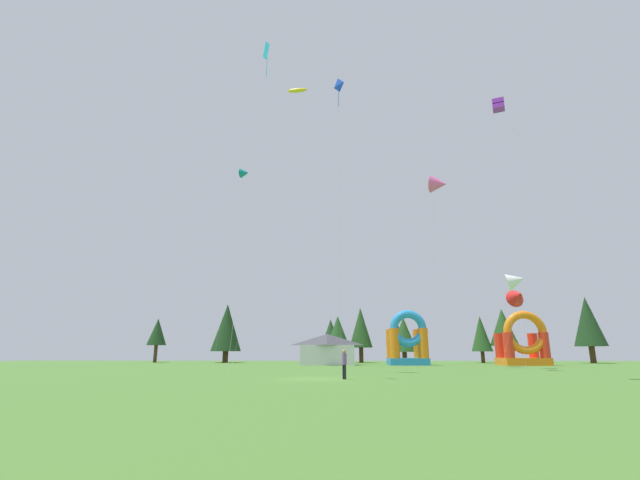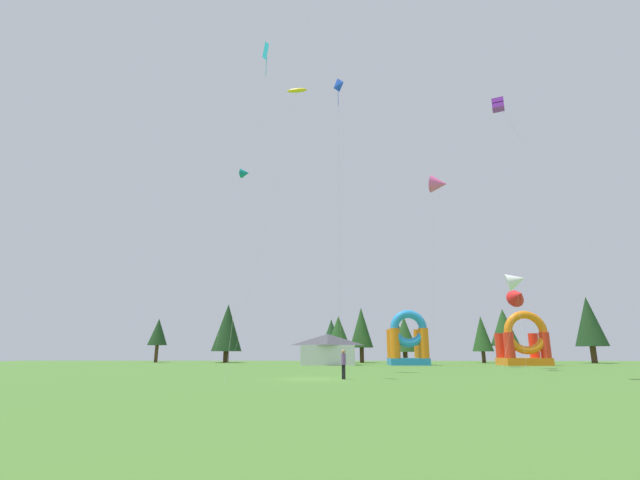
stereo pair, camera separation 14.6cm
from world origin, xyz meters
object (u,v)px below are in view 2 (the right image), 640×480
at_px(kite_yellow_parafoil, 297,91).
at_px(festival_tent, 328,349).
at_px(kite_cyan_diamond, 267,54).
at_px(inflatable_red_slide, 408,344).
at_px(kite_blue_diamond, 338,90).
at_px(kite_teal_delta, 245,173).
at_px(kite_red_delta, 518,296).
at_px(kite_white_delta, 516,280).
at_px(kite_pink_delta, 439,184).
at_px(person_far_side, 343,362).
at_px(inflatable_blue_arch, 524,345).
at_px(kite_purple_box, 498,106).

distance_m(kite_yellow_parafoil, festival_tent, 33.18).
distance_m(kite_yellow_parafoil, kite_cyan_diamond, 9.39).
distance_m(kite_yellow_parafoil, inflatable_red_slide, 34.93).
height_order(kite_blue_diamond, kite_teal_delta, kite_teal_delta).
bearing_deg(kite_red_delta, kite_white_delta, -112.95).
height_order(kite_teal_delta, kite_pink_delta, kite_teal_delta).
distance_m(kite_cyan_diamond, kite_pink_delta, 29.59).
bearing_deg(kite_pink_delta, kite_white_delta, -66.08).
bearing_deg(person_far_side, kite_pink_delta, -65.77).
height_order(kite_red_delta, person_far_side, kite_red_delta).
relative_size(kite_cyan_diamond, festival_tent, 3.55).
relative_size(kite_yellow_parafoil, inflatable_red_slide, 3.83).
distance_m(kite_cyan_diamond, person_far_side, 23.63).
distance_m(kite_blue_diamond, inflatable_blue_arch, 40.67).
xyz_separation_m(kite_blue_diamond, person_far_side, (0.12, -5.14, -22.83)).
xyz_separation_m(person_far_side, inflatable_red_slide, (9.20, 31.08, 1.64)).
bearing_deg(kite_blue_diamond, kite_cyan_diamond, -138.08).
xyz_separation_m(inflatable_red_slide, festival_tent, (-10.60, 0.32, -0.72)).
relative_size(person_far_side, inflatable_blue_arch, 0.27).
xyz_separation_m(kite_white_delta, kite_pink_delta, (-4.30, 9.69, 13.75)).
bearing_deg(kite_teal_delta, kite_purple_box, -51.66).
xyz_separation_m(kite_red_delta, kite_pink_delta, (-6.42, 4.68, 14.66)).
bearing_deg(kite_red_delta, festival_tent, 148.30).
relative_size(kite_yellow_parafoil, kite_cyan_diamond, 1.09).
distance_m(kite_purple_box, kite_blue_diamond, 13.59).
relative_size(inflatable_red_slide, festival_tent, 1.01).
height_order(inflatable_red_slide, festival_tent, inflatable_red_slide).
height_order(kite_blue_diamond, kite_pink_delta, kite_blue_diamond).
bearing_deg(kite_pink_delta, kite_purple_box, -92.86).
bearing_deg(kite_blue_diamond, inflatable_blue_arch, 46.04).
bearing_deg(kite_white_delta, inflatable_red_slide, 114.32).
bearing_deg(kite_red_delta, person_far_side, -135.73).
distance_m(kite_teal_delta, inflatable_red_slide, 33.68).
height_order(person_far_side, festival_tent, festival_tent).
height_order(kite_yellow_parafoil, kite_white_delta, kite_yellow_parafoil).
bearing_deg(inflatable_blue_arch, kite_yellow_parafoil, -143.27).
distance_m(kite_white_delta, inflatable_red_slide, 19.90).
distance_m(kite_red_delta, kite_white_delta, 5.51).
height_order(kite_yellow_parafoil, kite_red_delta, kite_yellow_parafoil).
distance_m(kite_white_delta, person_far_side, 23.06).
relative_size(kite_yellow_parafoil, person_far_side, 14.74).
bearing_deg(kite_blue_diamond, kite_white_delta, 26.46).
bearing_deg(kite_cyan_diamond, kite_teal_delta, 104.20).
xyz_separation_m(kite_pink_delta, inflatable_blue_arch, (11.12, 6.65, -19.65)).
distance_m(kite_teal_delta, person_far_side, 43.65).
height_order(kite_yellow_parafoil, inflatable_red_slide, kite_yellow_parafoil).
bearing_deg(kite_blue_diamond, kite_purple_box, -23.25).
height_order(kite_blue_diamond, festival_tent, kite_blue_diamond).
height_order(kite_pink_delta, inflatable_blue_arch, kite_pink_delta).
distance_m(kite_blue_diamond, inflatable_red_slide, 34.76).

